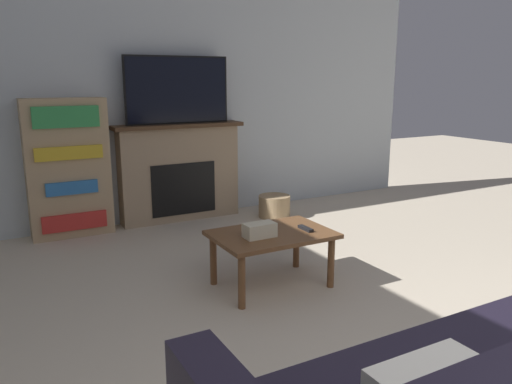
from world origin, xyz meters
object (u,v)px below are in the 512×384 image
fireplace (180,172)px  bookshelf (68,168)px  coffee_table (272,240)px  tv (178,90)px  storage_basket (274,206)px

fireplace → bookshelf: 1.12m
fireplace → coffee_table: bearing=-91.3°
fireplace → tv: 0.85m
tv → storage_basket: (0.92, -0.39, -1.25)m
tv → coffee_table: size_ratio=1.30×
tv → storage_basket: size_ratio=3.18×
storage_basket → tv: bearing=157.2°
storage_basket → coffee_table: bearing=-121.4°
fireplace → bookshelf: bearing=-178.8°
fireplace → storage_basket: 1.09m
fireplace → bookshelf: bookshelf is taller
bookshelf → storage_basket: bearing=-10.7°
tv → storage_basket: tv is taller
tv → fireplace: bearing=90.0°
coffee_table → storage_basket: size_ratio=2.45×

